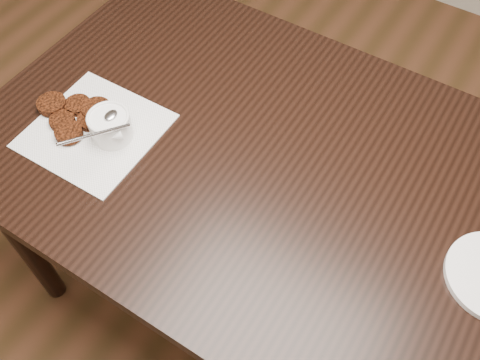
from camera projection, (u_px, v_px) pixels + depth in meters
name	position (u px, v px, depth m)	size (l,w,h in m)	color
floor	(240.00, 339.00, 1.69)	(4.00, 4.00, 0.00)	brown
table	(265.00, 242.00, 1.47)	(1.35, 0.87, 0.75)	black
napkin	(95.00, 131.00, 1.21)	(0.28, 0.28, 0.00)	white
sauce_ramekin	(107.00, 116.00, 1.14)	(0.12, 0.12, 0.13)	white
patty_cluster	(73.00, 114.00, 1.22)	(0.22, 0.22, 0.02)	#5C220C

